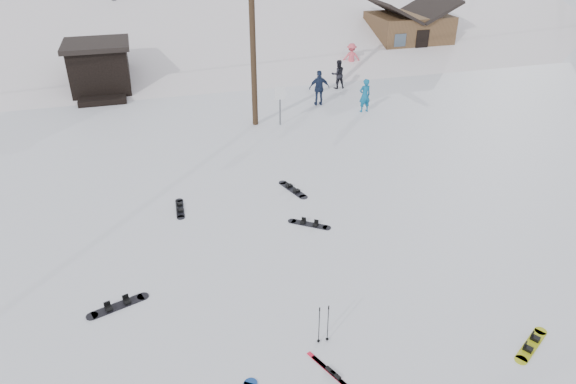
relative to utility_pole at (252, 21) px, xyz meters
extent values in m
plane|color=white|center=(-2.00, -14.00, -4.68)|extent=(200.00, 200.00, 0.00)
cube|color=white|center=(-2.00, 41.00, -16.68)|extent=(60.00, 85.24, 65.97)
cube|color=white|center=(36.00, 36.00, -15.68)|extent=(45.66, 93.98, 54.59)
cylinder|color=#3A2819|center=(0.00, 0.00, -0.18)|extent=(0.26, 0.26, 9.00)
cylinder|color=#595B60|center=(1.10, -0.40, -3.78)|extent=(0.07, 0.07, 1.80)
cube|color=white|center=(1.10, -0.44, -3.13)|extent=(0.50, 0.04, 0.60)
cube|color=black|center=(-7.00, 7.00, -3.43)|extent=(3.00, 3.00, 2.50)
cube|color=black|center=(-7.00, 7.00, -2.06)|extent=(3.40, 3.40, 0.25)
cube|color=black|center=(-7.00, 5.20, -4.53)|extent=(2.40, 1.20, 0.30)
cube|color=brown|center=(13.00, 10.00, -3.33)|extent=(5.00, 4.00, 2.70)
cube|color=black|center=(11.65, 10.00, -1.63)|extent=(2.69, 4.40, 1.43)
cube|color=black|center=(14.35, 10.00, -1.63)|extent=(2.69, 4.40, 1.43)
cube|color=black|center=(13.00, 7.98, -3.58)|extent=(0.90, 0.06, 1.90)
cylinder|color=#174396|center=(-3.47, -14.73, -4.67)|extent=(0.29, 0.29, 0.03)
cube|color=red|center=(-1.66, -15.06, -4.67)|extent=(0.68, 1.39, 0.02)
cube|color=black|center=(-1.66, -15.06, -4.63)|extent=(0.18, 0.28, 0.07)
cube|color=red|center=(-1.72, -14.92, -4.67)|extent=(0.68, 1.39, 0.02)
cube|color=black|center=(-1.72, -14.92, -4.63)|extent=(0.18, 0.28, 0.07)
cylinder|color=black|center=(-1.69, -14.00, -4.16)|extent=(0.02, 0.02, 1.03)
cylinder|color=black|center=(-1.69, -14.00, -4.63)|extent=(0.08, 0.08, 0.01)
cylinder|color=black|center=(-1.69, -14.00, -3.67)|extent=(0.03, 0.03, 0.09)
cylinder|color=black|center=(-1.47, -14.00, -4.16)|extent=(0.02, 0.02, 1.03)
cylinder|color=black|center=(-1.47, -14.00, -4.63)|extent=(0.08, 0.08, 0.01)
cylinder|color=black|center=(-1.47, -14.00, -3.67)|extent=(0.03, 0.03, 0.09)
cube|color=black|center=(-6.21, -11.41, -4.67)|extent=(1.34, 0.70, 0.03)
cylinder|color=black|center=(-5.58, -11.20, -4.67)|extent=(0.30, 0.30, 0.03)
cylinder|color=black|center=(-6.83, -11.61, -4.67)|extent=(0.30, 0.30, 0.03)
cube|color=black|center=(-5.98, -11.33, -4.61)|extent=(0.22, 0.26, 0.09)
cube|color=black|center=(-6.43, -11.48, -4.61)|extent=(0.22, 0.26, 0.09)
cube|color=black|center=(-4.21, -6.93, -4.67)|extent=(0.32, 1.17, 0.02)
cylinder|color=black|center=(-4.18, -6.35, -4.67)|extent=(0.27, 0.27, 0.02)
cylinder|color=black|center=(-4.23, -7.51, -4.67)|extent=(0.27, 0.27, 0.02)
cube|color=black|center=(-4.20, -6.72, -4.62)|extent=(0.20, 0.15, 0.08)
cube|color=black|center=(-4.22, -7.14, -4.62)|extent=(0.20, 0.15, 0.08)
cube|color=black|center=(-0.30, -9.07, -4.67)|extent=(1.11, 0.91, 0.02)
cylinder|color=black|center=(0.17, -9.42, -4.67)|extent=(0.27, 0.27, 0.02)
cylinder|color=black|center=(-0.78, -8.73, -4.67)|extent=(0.27, 0.27, 0.02)
cube|color=black|center=(-0.13, -9.20, -4.62)|extent=(0.23, 0.24, 0.08)
cube|color=black|center=(-0.47, -8.95, -4.62)|extent=(0.23, 0.24, 0.08)
cube|color=#BDC415|center=(3.04, -15.47, -4.67)|extent=(1.20, 0.87, 0.03)
cylinder|color=#BDC415|center=(3.57, -15.15, -4.67)|extent=(0.28, 0.28, 0.03)
cylinder|color=#BDC415|center=(2.52, -15.78, -4.67)|extent=(0.28, 0.28, 0.03)
cube|color=black|center=(3.23, -15.35, -4.62)|extent=(0.23, 0.25, 0.08)
cube|color=black|center=(2.85, -15.58, -4.62)|extent=(0.23, 0.25, 0.08)
cube|color=black|center=(-0.15, -6.70, -4.67)|extent=(0.70, 1.34, 0.03)
cylinder|color=black|center=(-0.35, -6.08, -4.67)|extent=(0.30, 0.30, 0.03)
cylinder|color=black|center=(0.06, -7.32, -4.67)|extent=(0.30, 0.30, 0.03)
cube|color=black|center=(-0.22, -6.48, -4.61)|extent=(0.25, 0.22, 0.09)
cube|color=black|center=(-0.07, -6.93, -4.61)|extent=(0.25, 0.22, 0.09)
imported|color=#0D5F8A|center=(5.60, 0.17, -3.85)|extent=(0.64, 0.45, 1.67)
imported|color=black|center=(5.69, 4.12, -3.88)|extent=(0.78, 0.61, 1.60)
imported|color=#E85262|center=(7.73, 7.18, -3.83)|extent=(1.20, 0.84, 1.70)
imported|color=#1A2642|center=(3.76, 1.74, -3.78)|extent=(1.10, 0.56, 1.80)
camera|label=1|loc=(-4.81, -22.27, 4.23)|focal=32.00mm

